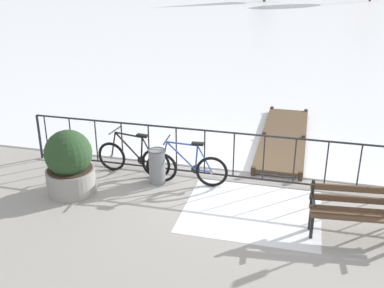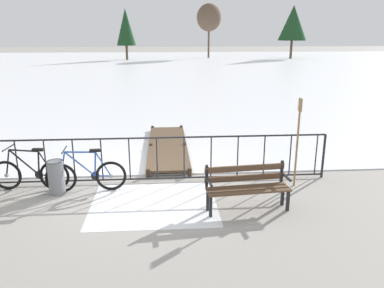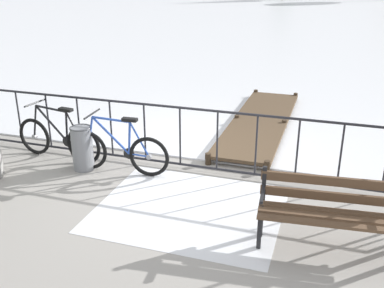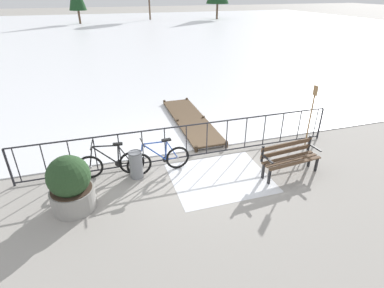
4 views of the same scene
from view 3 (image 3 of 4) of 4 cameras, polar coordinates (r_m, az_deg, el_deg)
ground_plane at (r=7.41m, az=-1.48°, el=-3.13°), size 160.00×160.00×0.00m
frozen_pond at (r=34.94m, az=14.90°, el=16.01°), size 80.00×56.00×0.03m
snow_patch at (r=6.24m, az=-0.31°, el=-8.19°), size 2.50×2.11×0.01m
railing_fence at (r=7.19m, az=-1.53°, el=0.92°), size 9.06×0.06×1.07m
bicycle_near_railing at (r=7.97m, az=-16.65°, el=0.63°), size 1.71×0.52×0.97m
bicycle_second at (r=7.22m, az=-9.39°, el=-0.92°), size 1.71×0.52×0.97m
park_bench at (r=5.47m, az=16.96°, el=-7.73°), size 1.64×0.63×0.89m
trash_bin at (r=7.47m, az=-13.78°, el=-0.48°), size 0.35×0.35×0.73m
wooden_dock at (r=9.39m, az=8.67°, el=2.88°), size 1.10×4.41×0.20m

